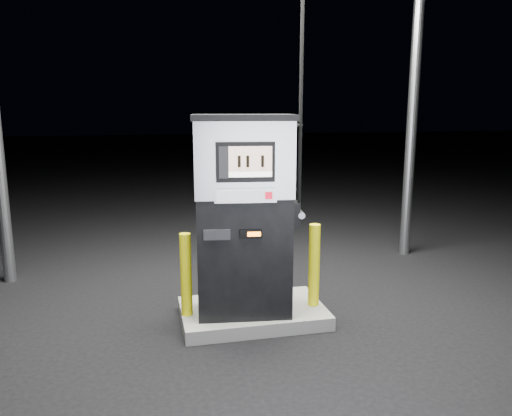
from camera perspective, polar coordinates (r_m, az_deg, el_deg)
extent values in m
plane|color=black|center=(5.80, -0.39, -12.59)|extent=(80.00, 80.00, 0.00)
cube|color=slate|center=(5.77, -0.39, -11.91)|extent=(1.60, 1.00, 0.15)
cylinder|color=gray|center=(8.28, 17.44, 10.16)|extent=(0.16, 0.16, 4.50)
cube|color=black|center=(5.40, -1.42, -5.36)|extent=(1.05, 0.69, 1.30)
cube|color=silver|center=(5.20, -1.47, 5.67)|extent=(1.07, 0.71, 0.78)
cube|color=black|center=(5.17, -1.50, 10.31)|extent=(1.12, 0.76, 0.06)
cube|color=black|center=(4.90, -1.21, 5.26)|extent=(0.58, 0.10, 0.39)
cube|color=tan|center=(4.88, -0.65, 5.61)|extent=(0.42, 0.06, 0.25)
cube|color=white|center=(4.90, -0.64, 3.85)|extent=(0.42, 0.06, 0.05)
cube|color=silver|center=(4.95, -1.19, 1.43)|extent=(0.62, 0.11, 0.15)
cube|color=#B0B3B9|center=(4.93, -1.18, 1.39)|extent=(0.57, 0.07, 0.11)
cube|color=red|center=(4.95, 1.46, 1.43)|extent=(0.07, 0.01, 0.07)
cube|color=black|center=(5.04, -0.59, -2.98)|extent=(0.23, 0.05, 0.09)
cube|color=orange|center=(5.03, -0.22, -3.01)|extent=(0.13, 0.02, 0.05)
cube|color=black|center=(5.02, -4.49, -3.08)|extent=(0.27, 0.06, 0.10)
cube|color=black|center=(5.36, 4.39, -0.65)|extent=(0.13, 0.20, 0.26)
cylinder|color=gray|center=(5.37, 5.04, -0.64)|extent=(0.10, 0.24, 0.07)
cylinder|color=black|center=(5.23, 5.26, 18.15)|extent=(0.04, 0.04, 3.22)
cylinder|color=#FFF70E|center=(5.43, -8.00, -7.56)|extent=(0.15, 0.15, 0.91)
cylinder|color=#FFF70E|center=(5.67, 6.65, -6.50)|extent=(0.14, 0.14, 0.94)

